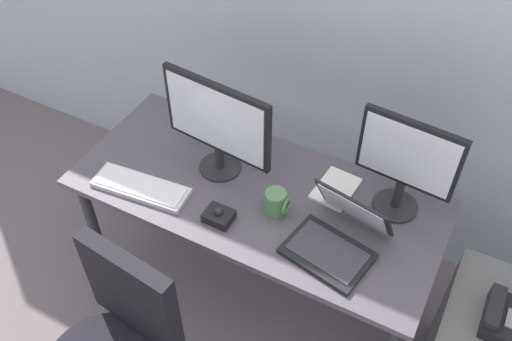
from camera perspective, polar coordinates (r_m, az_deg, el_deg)
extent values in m
plane|color=slate|center=(2.90, 0.00, -12.24)|extent=(8.00, 8.00, 0.00)
cube|color=#504851|center=(2.31, 0.00, -2.36)|extent=(1.53, 0.68, 0.03)
cylinder|color=#2D2D33|center=(2.75, -16.05, -6.30)|extent=(0.05, 0.05, 0.72)
cylinder|color=#2D2D33|center=(3.02, -9.41, 0.99)|extent=(0.05, 0.05, 0.72)
cylinder|color=#2D2D33|center=(2.66, 16.73, -9.02)|extent=(0.05, 0.05, 0.72)
cube|color=black|center=(2.24, 24.44, -13.83)|extent=(0.17, 0.20, 0.06)
cube|color=black|center=(2.20, 23.29, -12.72)|extent=(0.05, 0.18, 0.04)
cube|color=black|center=(2.06, -12.63, -12.14)|extent=(0.40, 0.10, 0.42)
cylinder|color=#262628|center=(2.39, -3.68, 0.39)|extent=(0.18, 0.18, 0.01)
cylinder|color=#262628|center=(2.35, -3.74, 1.37)|extent=(0.04, 0.04, 0.10)
cube|color=black|center=(2.21, -4.00, 5.40)|extent=(0.50, 0.08, 0.33)
cube|color=white|center=(2.20, -4.22, 5.21)|extent=(0.46, 0.05, 0.29)
cylinder|color=#262628|center=(2.30, 14.03, -3.52)|extent=(0.18, 0.18, 0.01)
cylinder|color=#262628|center=(2.25, 14.36, -2.28)|extent=(0.04, 0.04, 0.14)
cube|color=black|center=(2.10, 15.39, 1.69)|extent=(0.38, 0.06, 0.29)
cube|color=white|center=(2.09, 15.25, 1.47)|extent=(0.35, 0.04, 0.26)
cube|color=silver|center=(2.34, -11.70, -1.71)|extent=(0.42, 0.17, 0.02)
cube|color=white|center=(2.33, -11.75, -1.47)|extent=(0.39, 0.15, 0.01)
cube|color=black|center=(2.10, 7.32, -8.39)|extent=(0.35, 0.27, 0.02)
cube|color=#38383D|center=(2.09, 7.35, -8.19)|extent=(0.30, 0.21, 0.00)
cube|color=black|center=(2.11, 10.00, -3.85)|extent=(0.33, 0.17, 0.20)
cube|color=silver|center=(2.11, 9.91, -3.95)|extent=(0.29, 0.14, 0.17)
cube|color=black|center=(2.19, -3.83, -4.67)|extent=(0.11, 0.09, 0.04)
sphere|color=#232328|center=(2.17, -3.86, -4.23)|extent=(0.04, 0.04, 0.04)
cylinder|color=#518052|center=(2.18, 1.99, -3.30)|extent=(0.09, 0.09, 0.11)
torus|color=#518848|center=(2.17, 3.10, -3.69)|extent=(0.01, 0.07, 0.07)
cube|color=white|center=(2.32, 8.16, -1.83)|extent=(0.16, 0.22, 0.01)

